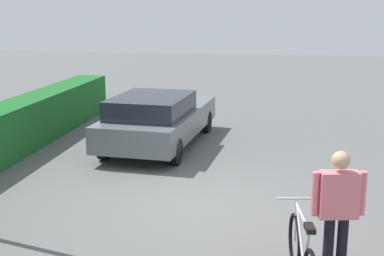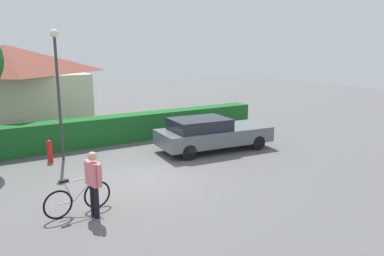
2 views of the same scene
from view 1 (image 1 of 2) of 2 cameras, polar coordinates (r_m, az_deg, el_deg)
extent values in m
plane|color=#585858|center=(8.88, 1.01, -8.65)|extent=(60.00, 60.00, 0.00)
cube|color=slate|center=(12.65, -3.54, 0.75)|extent=(4.67, 2.20, 0.59)
cube|color=#1E232D|center=(11.93, -4.53, 2.52)|extent=(2.31, 1.79, 0.45)
cylinder|color=black|center=(14.40, -4.82, 1.05)|extent=(0.60, 0.23, 0.59)
cylinder|color=black|center=(13.96, 1.62, 0.71)|extent=(0.60, 0.23, 0.59)
cylinder|color=black|center=(11.60, -9.71, -2.06)|extent=(0.60, 0.23, 0.59)
cylinder|color=black|center=(11.06, -1.82, -2.63)|extent=(0.60, 0.23, 0.59)
torus|color=black|center=(6.92, 11.34, -12.20)|extent=(0.73, 0.15, 0.73)
cylinder|color=silver|center=(6.53, 11.92, -11.26)|extent=(0.65, 0.12, 0.60)
cylinder|color=silver|center=(6.16, 12.62, -12.97)|extent=(0.24, 0.07, 0.56)
cylinder|color=silver|center=(6.32, 12.23, -9.74)|extent=(0.79, 0.14, 0.04)
cylinder|color=silver|center=(6.81, 11.44, -10.10)|extent=(0.04, 0.04, 0.55)
cube|color=black|center=(5.95, 12.95, -10.79)|extent=(0.23, 0.13, 0.06)
cylinder|color=silver|center=(6.70, 11.56, -7.69)|extent=(0.10, 0.50, 0.03)
cylinder|color=black|center=(6.73, 14.89, -12.76)|extent=(0.13, 0.13, 0.82)
cylinder|color=black|center=(6.77, 16.30, -12.65)|extent=(0.13, 0.13, 0.82)
cube|color=#E5727F|center=(6.48, 15.97, -7.14)|extent=(0.29, 0.51, 0.58)
sphere|color=tan|center=(6.35, 16.22, -3.46)|extent=(0.22, 0.22, 0.22)
cylinder|color=#E5727F|center=(6.40, 13.50, -7.12)|extent=(0.09, 0.09, 0.55)
cylinder|color=#E5727F|center=(6.57, 18.39, -6.90)|extent=(0.09, 0.09, 0.55)
camera|label=2|loc=(10.13, 80.12, 7.00)|focal=35.76mm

